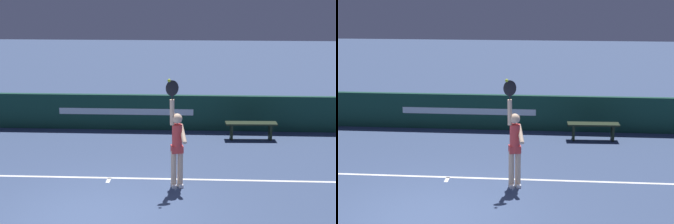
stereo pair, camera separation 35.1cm
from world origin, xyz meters
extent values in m
plane|color=#36476C|center=(0.00, 0.00, 0.00)|extent=(60.00, 60.00, 0.00)
cube|color=white|center=(0.00, 2.14, 0.00)|extent=(11.47, 0.09, 0.00)
cube|color=white|center=(0.00, 1.99, 0.00)|extent=(0.09, 0.30, 0.00)
cube|color=#133D2F|center=(0.00, 6.18, 0.54)|extent=(15.91, 0.16, 1.08)
cube|color=silver|center=(-0.12, 6.09, 0.57)|extent=(4.09, 0.01, 0.19)
cylinder|color=beige|center=(1.65, 1.74, 0.42)|extent=(0.12, 0.12, 0.84)
cylinder|color=beige|center=(1.51, 1.70, 0.42)|extent=(0.12, 0.12, 0.84)
cube|color=white|center=(1.65, 1.72, 0.04)|extent=(0.15, 0.26, 0.07)
cube|color=white|center=(1.51, 1.68, 0.04)|extent=(0.15, 0.26, 0.07)
cylinder|color=#D93C3D|center=(1.58, 1.72, 1.13)|extent=(0.22, 0.22, 0.59)
cube|color=#D93C3D|center=(1.58, 1.72, 0.88)|extent=(0.29, 0.26, 0.16)
sphere|color=beige|center=(1.58, 1.72, 1.56)|extent=(0.22, 0.22, 0.22)
cylinder|color=beige|center=(1.47, 1.70, 1.70)|extent=(0.12, 0.12, 0.56)
cylinder|color=beige|center=(1.70, 1.69, 1.23)|extent=(0.21, 0.48, 0.36)
ellipsoid|color=black|center=(1.47, 1.70, 2.23)|extent=(0.28, 0.10, 0.34)
cylinder|color=black|center=(1.47, 1.70, 2.04)|extent=(0.03, 0.03, 0.18)
sphere|color=#CCE82E|center=(1.41, 1.60, 2.41)|extent=(0.07, 0.07, 0.07)
cube|color=black|center=(3.58, 5.32, 0.47)|extent=(1.48, 0.41, 0.05)
cube|color=black|center=(3.03, 5.31, 0.23)|extent=(0.07, 0.32, 0.47)
cube|color=black|center=(4.14, 5.34, 0.23)|extent=(0.07, 0.32, 0.47)
camera|label=1|loc=(1.91, -8.95, 4.46)|focal=55.10mm
camera|label=2|loc=(2.26, -8.93, 4.46)|focal=55.10mm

